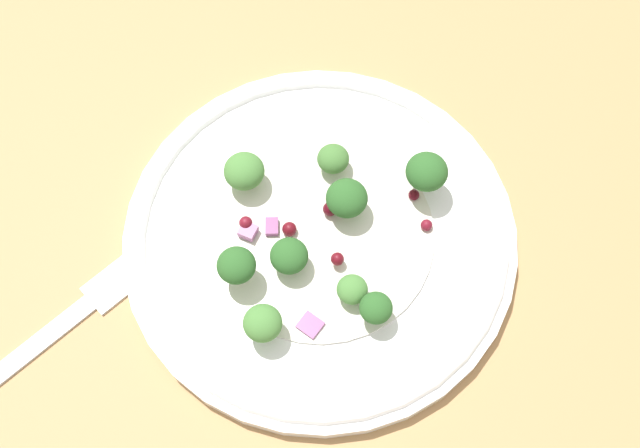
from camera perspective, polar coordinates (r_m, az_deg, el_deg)
ground_plane at (r=50.81cm, az=-2.17°, el=-4.03°), size 180.00×180.00×2.00cm
plate at (r=49.89cm, az=0.00°, el=-0.87°), size 25.72×25.72×1.70cm
dressing_pool at (r=49.48cm, az=0.00°, el=-0.67°), size 14.92×14.92×0.20cm
broccoli_floret_0 at (r=45.71cm, az=-4.32°, el=-7.43°), size 2.37×2.37×2.40cm
broccoli_floret_1 at (r=49.85cm, az=-5.70°, el=3.93°), size 2.67×2.67×2.71cm
broccoli_floret_2 at (r=46.06cm, az=4.21°, el=-6.31°), size 2.04×2.04×2.06cm
broccoli_floret_3 at (r=48.58cm, az=2.01°, el=1.91°), size 2.70×2.70×2.73cm
broccoli_floret_4 at (r=50.51cm, az=0.99°, el=4.87°), size 2.13×2.13×2.16cm
broccoli_floret_5 at (r=49.25cm, az=7.99°, el=3.86°), size 2.73×2.73×2.77cm
broccoli_floret_6 at (r=47.19cm, az=-2.22°, el=-2.70°), size 2.40×2.40×2.43cm
broccoli_floret_7 at (r=46.57cm, az=-6.28°, el=-3.13°), size 2.42×2.42×2.45cm
broccoli_floret_8 at (r=46.93cm, az=2.42°, el=-4.94°), size 1.94×1.94×1.96cm
cranberry_0 at (r=49.22cm, az=-5.58°, el=0.09°), size 0.87×0.87×0.87cm
cranberry_1 at (r=48.04cm, az=1.29°, el=-2.15°), size 0.85×0.85×0.85cm
cranberry_2 at (r=49.52cm, az=0.76°, el=1.13°), size 0.95×0.95×0.95cm
cranberry_3 at (r=49.05cm, az=-1.80°, el=-0.37°), size 0.94×0.94×0.94cm
cranberry_4 at (r=50.64cm, az=7.05°, el=2.18°), size 0.74×0.74×0.74cm
cranberry_5 at (r=49.76cm, az=7.98°, el=-0.09°), size 0.77×0.77×0.77cm
onion_bit_0 at (r=49.38cm, az=-3.62°, el=-0.19°), size 1.18×0.83×0.41cm
onion_bit_1 at (r=47.20cm, az=-0.74°, el=-7.60°), size 1.84×1.86×0.43cm
onion_bit_2 at (r=49.19cm, az=-5.41°, el=-0.53°), size 1.36×1.38×0.59cm
fork at (r=51.29cm, az=-20.80°, el=-8.67°), size 13.61×15.18×0.50cm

